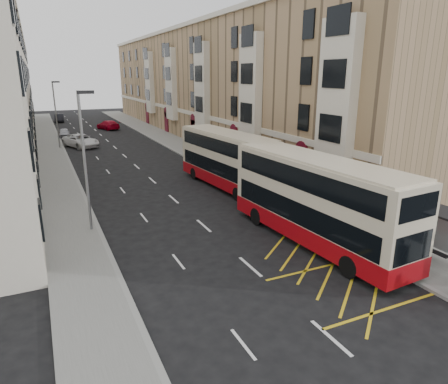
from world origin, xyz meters
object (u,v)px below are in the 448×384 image
double_decker_rear (226,160)px  car_red (108,125)px  white_van (81,141)px  pedestrian_mid (392,226)px  car_silver (64,133)px  street_lamp_far (56,111)px  pedestrian_far (396,231)px  street_lamp_near (85,155)px  car_dark (59,118)px  double_decker_front (316,201)px

double_decker_rear → car_red: double_decker_rear is taller
double_decker_rear → white_van: bearing=104.6°
pedestrian_mid → car_silver: 50.21m
street_lamp_far → car_red: (8.45, 15.66, -3.88)m
pedestrian_far → double_decker_rear: bearing=-55.9°
street_lamp_far → double_decker_rear: 27.26m
pedestrian_mid → white_van: (-12.21, 38.82, -0.18)m
street_lamp_near → car_dark: size_ratio=1.72×
street_lamp_near → double_decker_front: (10.92, -6.95, -2.20)m
pedestrian_mid → car_silver: bearing=102.5°
street_lamp_far → pedestrian_far: size_ratio=5.02×
car_dark → pedestrian_far: bearing=-76.7°
double_decker_rear → car_silver: (-10.20, 34.24, -1.67)m
street_lamp_near → car_red: 46.60m
street_lamp_near → pedestrian_mid: 17.52m
double_decker_front → pedestrian_mid: size_ratio=7.24×
street_lamp_near → car_red: street_lamp_near is taller
street_lamp_near → street_lamp_far: (0.00, 30.00, 0.00)m
street_lamp_near → white_van: bearing=85.2°
double_decker_front → white_van: 37.97m
street_lamp_far → pedestrian_mid: bearing=-69.2°
double_decker_rear → white_van: double_decker_rear is taller
double_decker_front → car_red: 52.69m
car_silver → car_dark: bearing=91.8°
double_decker_rear → street_lamp_near: bearing=-160.0°
pedestrian_far → white_van: size_ratio=0.27×
white_van → car_dark: 30.61m
white_van → car_dark: size_ratio=1.25×
white_van → car_red: 16.72m
pedestrian_far → car_silver: pedestrian_far is taller
street_lamp_near → double_decker_rear: bearing=25.1°
white_van → car_dark: white_van is taller
double_decker_front → pedestrian_mid: (3.80, -1.83, -1.45)m
street_lamp_far → double_decker_front: size_ratio=0.66×
double_decker_front → car_dark: 68.23m
car_dark → car_red: size_ratio=0.89×
double_decker_rear → car_dark: bearing=94.8°
car_silver → street_lamp_far: bearing=-93.6°
pedestrian_mid → pedestrian_far: 0.63m
double_decker_rear → white_van: 26.30m
street_lamp_far → car_red: street_lamp_far is taller
street_lamp_near → car_dark: bearing=88.4°
street_lamp_near → car_dark: (1.68, 60.64, -3.87)m
double_decker_front → car_silver: bearing=97.9°
double_decker_front → car_dark: bearing=93.8°
street_lamp_far → pedestrian_far: (14.44, -39.34, -3.69)m
pedestrian_far → car_red: pedestrian_far is taller
car_dark → double_decker_rear: bearing=-77.1°
pedestrian_far → street_lamp_near: bearing=-10.7°
street_lamp_far → white_van: size_ratio=1.37×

